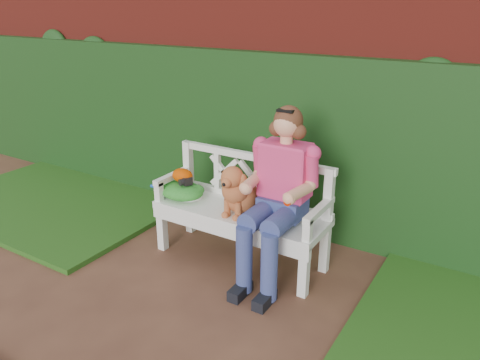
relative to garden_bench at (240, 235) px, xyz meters
The scene contains 11 objects.
ground 0.91m from the garden_bench, 88.59° to the right, with size 60.00×60.00×0.00m, color #4A2B20.
brick_wall 1.33m from the garden_bench, 88.78° to the left, with size 10.00×0.30×2.20m, color maroon.
ivy_hedge 1.00m from the garden_bench, 88.45° to the left, with size 10.00×0.18×1.70m, color #153411.
grass_left 2.39m from the garden_bench, behind, with size 2.60×2.00×0.05m, color #214B1A.
garden_bench is the anchor object (origin of this frame).
seated_woman 0.60m from the garden_bench, ahead, with size 0.59×0.78×1.39m, color #E72B58, non-canonical shape.
dog 0.47m from the garden_bench, 63.32° to the right, with size 0.30×0.40×0.44m, color #BC7650, non-canonical shape.
tennis_racket 0.64m from the garden_bench, behind, with size 0.61×0.26×0.03m, color white, non-canonical shape.
green_bag 0.66m from the garden_bench, behind, with size 0.42×0.32×0.14m, color #1B741A, non-canonical shape.
camera_item 0.68m from the garden_bench, behind, with size 0.11×0.08×0.07m, color black.
baseball_glove 0.73m from the garden_bench, behind, with size 0.20×0.15×0.13m, color #BD3C00.
Camera 1 is at (1.87, -2.19, 2.14)m, focal length 35.00 mm.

